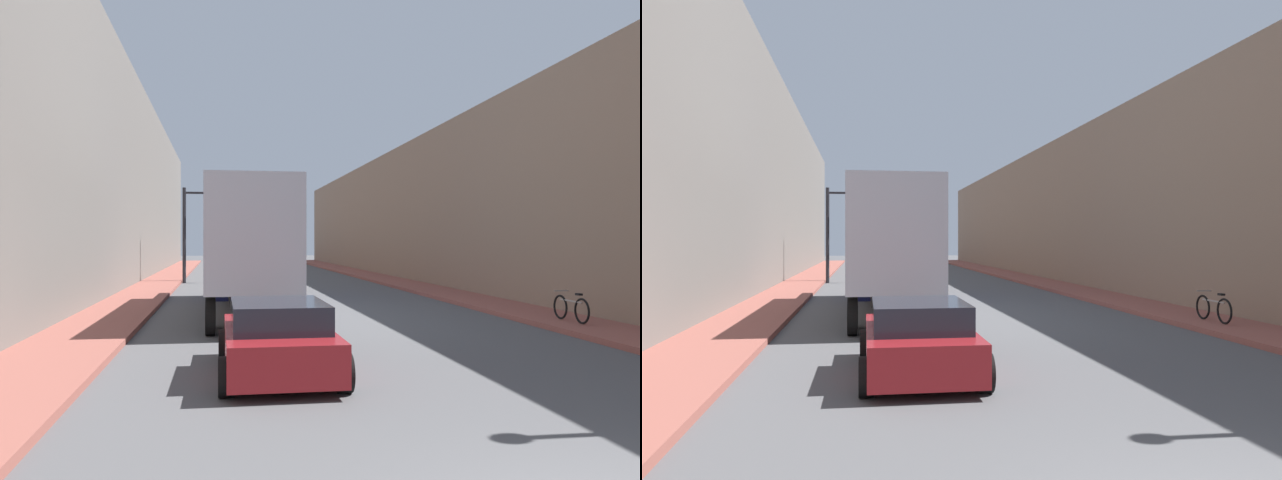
{
  "view_description": "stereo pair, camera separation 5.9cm",
  "coord_description": "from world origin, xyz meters",
  "views": [
    {
      "loc": [
        -3.35,
        -4.07,
        2.45
      ],
      "look_at": [
        -0.75,
        12.1,
        2.47
      ],
      "focal_mm": 35.0,
      "sensor_mm": 36.0,
      "label": 1
    },
    {
      "loc": [
        -3.29,
        -4.08,
        2.45
      ],
      "look_at": [
        -0.75,
        12.1,
        2.47
      ],
      "focal_mm": 35.0,
      "sensor_mm": 36.0,
      "label": 2
    }
  ],
  "objects": [
    {
      "name": "parked_bicycle",
      "position": [
        6.53,
        12.31,
        0.53
      ],
      "size": [
        0.44,
        1.82,
        0.86
      ],
      "color": "black",
      "rests_on": "sidewalk_right"
    },
    {
      "name": "building_left",
      "position": [
        -10.86,
        30.0,
        5.79
      ],
      "size": [
        6.0,
        80.0,
        11.59
      ],
      "color": "#66605B",
      "rests_on": "ground"
    },
    {
      "name": "sidewalk_left",
      "position": [
        -6.7,
        30.0,
        0.07
      ],
      "size": [
        2.31,
        80.0,
        0.15
      ],
      "color": "brown",
      "rests_on": "ground"
    },
    {
      "name": "sedan_car",
      "position": [
        -2.31,
        7.32,
        0.66
      ],
      "size": [
        2.13,
        4.36,
        1.36
      ],
      "color": "maroon",
      "rests_on": "ground"
    },
    {
      "name": "building_right",
      "position": [
        10.86,
        30.0,
        4.22
      ],
      "size": [
        6.0,
        80.0,
        8.45
      ],
      "color": "#846B56",
      "rests_on": "ground"
    },
    {
      "name": "sidewalk_right",
      "position": [
        6.7,
        30.0,
        0.07
      ],
      "size": [
        2.31,
        80.0,
        0.15
      ],
      "color": "brown",
      "rests_on": "ground"
    },
    {
      "name": "semi_truck",
      "position": [
        -2.49,
        17.58,
        2.33
      ],
      "size": [
        2.5,
        13.06,
        4.16
      ],
      "color": "#B2B7C1",
      "rests_on": "ground"
    },
    {
      "name": "traffic_signal_gantry",
      "position": [
        -3.98,
        32.76,
        3.94
      ],
      "size": [
        5.12,
        0.35,
        5.54
      ],
      "color": "black",
      "rests_on": "ground"
    }
  ]
}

